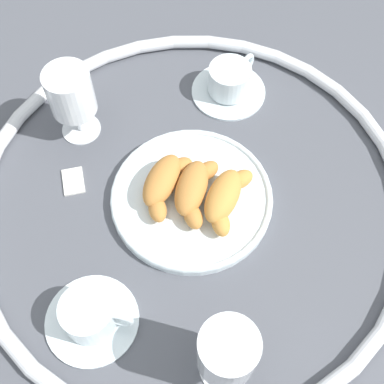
% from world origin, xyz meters
% --- Properties ---
extents(ground_plane, '(2.20, 2.20, 0.00)m').
position_xyz_m(ground_plane, '(0.00, 0.00, 0.00)').
color(ground_plane, '#4C4F56').
extents(table_chrome_rim, '(0.71, 0.71, 0.02)m').
position_xyz_m(table_chrome_rim, '(0.00, 0.00, 0.01)').
color(table_chrome_rim, silver).
rests_on(table_chrome_rim, ground_plane).
extents(pastry_plate, '(0.26, 0.26, 0.02)m').
position_xyz_m(pastry_plate, '(0.00, 0.00, 0.01)').
color(pastry_plate, silver).
rests_on(pastry_plate, ground_plane).
extents(croissant_large, '(0.14, 0.07, 0.04)m').
position_xyz_m(croissant_large, '(0.00, -0.05, 0.04)').
color(croissant_large, '#BC7A38').
rests_on(croissant_large, pastry_plate).
extents(croissant_small, '(0.14, 0.06, 0.04)m').
position_xyz_m(croissant_small, '(0.00, 0.00, 0.04)').
color(croissant_small, '#BC7A38').
rests_on(croissant_small, pastry_plate).
extents(croissant_extra, '(0.14, 0.07, 0.04)m').
position_xyz_m(croissant_extra, '(-0.00, 0.05, 0.04)').
color(croissant_extra, '#CC893D').
rests_on(croissant_extra, pastry_plate).
extents(coffee_cup_near, '(0.14, 0.14, 0.06)m').
position_xyz_m(coffee_cup_near, '(0.23, -0.08, 0.03)').
color(coffee_cup_near, silver).
rests_on(coffee_cup_near, ground_plane).
extents(coffee_cup_far, '(0.14, 0.14, 0.06)m').
position_xyz_m(coffee_cup_far, '(-0.24, 0.00, 0.03)').
color(coffee_cup_far, silver).
rests_on(coffee_cup_far, ground_plane).
extents(juice_glass_left, '(0.08, 0.08, 0.14)m').
position_xyz_m(juice_glass_left, '(0.24, 0.12, 0.10)').
color(juice_glass_left, white).
rests_on(juice_glass_left, ground_plane).
extents(juice_glass_right, '(0.08, 0.08, 0.14)m').
position_xyz_m(juice_glass_right, '(-0.08, -0.23, 0.09)').
color(juice_glass_right, white).
rests_on(juice_glass_right, ground_plane).
extents(sugar_packet, '(0.06, 0.05, 0.01)m').
position_xyz_m(sugar_packet, '(0.02, -0.20, 0.00)').
color(sugar_packet, white).
rests_on(sugar_packet, ground_plane).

